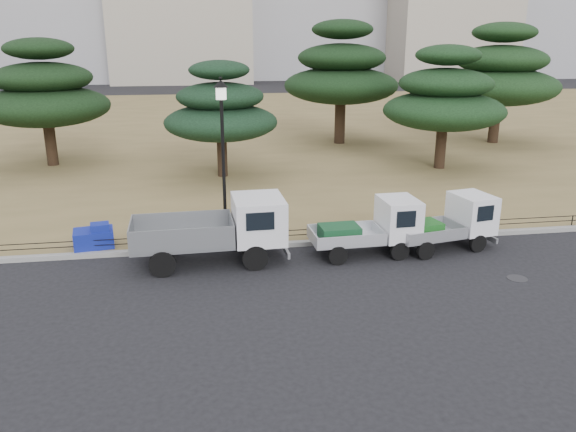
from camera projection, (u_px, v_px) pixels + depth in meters
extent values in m
plane|color=black|center=(298.00, 276.00, 17.07)|extent=(220.00, 220.00, 0.00)
cube|color=olive|center=(234.00, 126.00, 45.87)|extent=(120.00, 56.00, 0.15)
cube|color=gray|center=(285.00, 244.00, 19.49)|extent=(120.00, 0.25, 0.16)
cylinder|color=black|center=(255.00, 258.00, 17.40)|extent=(0.82, 0.19, 0.82)
cylinder|color=black|center=(248.00, 239.00, 19.07)|extent=(0.82, 0.19, 0.82)
cylinder|color=black|center=(162.00, 264.00, 16.90)|extent=(0.82, 0.19, 0.82)
cylinder|color=black|center=(164.00, 244.00, 18.57)|extent=(0.82, 0.19, 0.82)
cube|color=#2D2D30|center=(209.00, 244.00, 17.93)|extent=(4.59, 1.11, 0.14)
cube|color=gray|center=(182.00, 232.00, 17.64)|extent=(3.22, 1.89, 0.80)
cube|color=white|center=(258.00, 219.00, 17.98)|extent=(1.65, 1.99, 1.40)
cylinder|color=black|center=(400.00, 251.00, 18.24)|extent=(0.63, 0.19, 0.62)
cylinder|color=black|center=(385.00, 237.00, 19.53)|extent=(0.63, 0.19, 0.62)
cylinder|color=black|center=(338.00, 255.00, 17.85)|extent=(0.63, 0.19, 0.62)
cylinder|color=black|center=(327.00, 241.00, 19.15)|extent=(0.63, 0.19, 0.62)
cube|color=#2D2D30|center=(363.00, 242.00, 18.66)|extent=(3.39, 0.90, 0.15)
cube|color=silver|center=(346.00, 235.00, 18.46)|extent=(2.37, 1.51, 0.42)
cube|color=white|center=(398.00, 218.00, 18.65)|extent=(1.23, 1.59, 1.34)
cube|color=#154A26|center=(339.00, 232.00, 18.38)|extent=(1.31, 0.97, 0.46)
cylinder|color=black|center=(478.00, 243.00, 18.95)|extent=(0.63, 0.28, 0.61)
cylinder|color=black|center=(453.00, 231.00, 20.16)|extent=(0.63, 0.28, 0.61)
cylinder|color=black|center=(426.00, 251.00, 18.29)|extent=(0.63, 0.28, 0.61)
cylinder|color=black|center=(404.00, 237.00, 19.50)|extent=(0.63, 0.28, 0.61)
cube|color=#2D2D30|center=(441.00, 236.00, 19.19)|extent=(3.38, 1.36, 0.14)
cube|color=#9A9CA1|center=(427.00, 231.00, 18.91)|extent=(2.50, 1.79, 0.41)
cube|color=white|center=(472.00, 213.00, 19.35)|extent=(1.41, 1.70, 1.30)
cube|color=#1D6820|center=(421.00, 228.00, 18.81)|extent=(1.40, 1.13, 0.45)
cylinder|color=black|center=(226.00, 241.00, 19.43)|extent=(0.42, 0.42, 0.15)
cylinder|color=black|center=(224.00, 172.00, 18.69)|extent=(0.11, 0.11, 4.74)
cylinder|color=white|center=(221.00, 93.00, 17.92)|extent=(0.38, 0.38, 0.38)
cone|color=black|center=(221.00, 84.00, 17.83)|extent=(0.49, 0.49, 0.24)
cylinder|color=black|center=(285.00, 236.00, 19.55)|extent=(38.00, 0.03, 0.03)
cylinder|color=black|center=(285.00, 231.00, 19.50)|extent=(38.00, 0.03, 0.03)
cylinder|color=black|center=(285.00, 236.00, 19.55)|extent=(0.04, 0.04, 0.40)
cube|color=#14239E|center=(94.00, 238.00, 18.99)|extent=(1.42, 1.14, 0.60)
cube|color=#14239E|center=(100.00, 227.00, 18.78)|extent=(0.68, 0.60, 0.26)
cylinder|color=#2D2D30|center=(517.00, 278.00, 16.90)|extent=(0.60, 0.60, 0.01)
cylinder|color=black|center=(50.00, 141.00, 31.05)|extent=(0.60, 0.60, 2.67)
ellipsoid|color=black|center=(46.00, 106.00, 30.47)|extent=(6.84, 6.84, 2.19)
ellipsoid|color=black|center=(42.00, 78.00, 30.02)|extent=(5.22, 5.22, 1.67)
ellipsoid|color=black|center=(39.00, 49.00, 29.56)|extent=(3.61, 3.61, 1.15)
cylinder|color=black|center=(222.00, 154.00, 28.59)|extent=(0.51, 0.51, 2.26)
ellipsoid|color=black|center=(221.00, 122.00, 28.10)|extent=(5.69, 5.69, 1.82)
ellipsoid|color=black|center=(220.00, 96.00, 27.72)|extent=(4.34, 4.34, 1.39)
ellipsoid|color=black|center=(219.00, 70.00, 27.34)|extent=(3.00, 3.00, 0.96)
cylinder|color=black|center=(340.00, 120.00, 37.61)|extent=(0.70, 0.70, 3.12)
ellipsoid|color=black|center=(341.00, 85.00, 36.93)|extent=(7.51, 7.51, 2.40)
ellipsoid|color=black|center=(342.00, 58.00, 36.40)|extent=(5.74, 5.74, 1.84)
ellipsoid|color=black|center=(342.00, 29.00, 35.87)|extent=(3.96, 3.96, 1.27)
cylinder|color=black|center=(441.00, 145.00, 30.38)|extent=(0.57, 0.57, 2.54)
ellipsoid|color=black|center=(444.00, 111.00, 29.83)|extent=(6.44, 6.44, 2.06)
ellipsoid|color=black|center=(446.00, 83.00, 29.40)|extent=(4.91, 4.91, 1.57)
ellipsoid|color=black|center=(448.00, 55.00, 28.97)|extent=(3.39, 3.39, 1.09)
cylinder|color=black|center=(495.00, 120.00, 37.89)|extent=(0.69, 0.69, 3.05)
ellipsoid|color=black|center=(498.00, 87.00, 37.22)|extent=(7.78, 7.78, 2.49)
ellipsoid|color=black|center=(501.00, 60.00, 36.71)|extent=(5.94, 5.94, 1.90)
ellipsoid|color=black|center=(504.00, 32.00, 36.19)|extent=(4.10, 4.10, 1.31)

